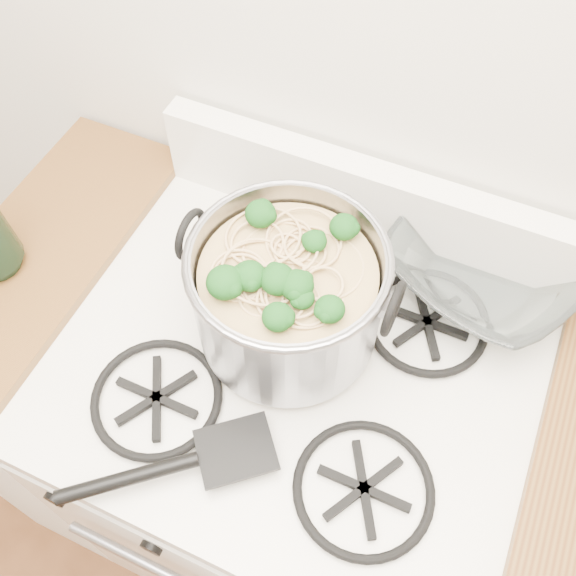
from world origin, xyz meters
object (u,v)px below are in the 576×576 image
Objects in this scene: gas_range at (294,458)px; spatula at (235,448)px; stock_pot at (288,295)px; glass_bowl at (484,270)px.

gas_range is 2.98× the size of spatula.
stock_pot is at bearing 143.89° from spatula.
gas_range is 2.83× the size of stock_pot.
gas_range is at bearing -129.85° from glass_bowl.
spatula is at bearing -95.92° from gas_range.
gas_range is 0.58m from stock_pot.
glass_bowl reaches higher than spatula.
spatula is (-0.02, -0.17, 0.50)m from gas_range.
stock_pot is at bearing 126.38° from gas_range.
spatula is at bearing -85.85° from stock_pot.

